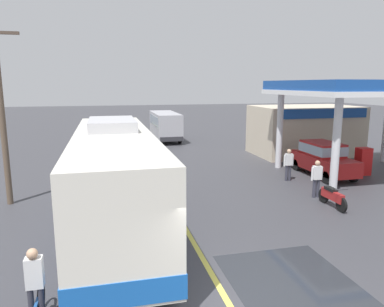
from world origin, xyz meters
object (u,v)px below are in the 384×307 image
car_at_pump (323,157)px  minibus_opposing_lane (165,124)px  motorcycle_parked_forecourt (332,197)px  coach_bus_main (115,180)px  pedestrian_near_pump (317,177)px  car_trailing_behind_bus (110,137)px  pedestrian_by_shop (289,163)px  cyclist_on_shoulder (35,292)px

car_at_pump → minibus_opposing_lane: bearing=113.2°
minibus_opposing_lane → motorcycle_parked_forecourt: minibus_opposing_lane is taller
car_at_pump → motorcycle_parked_forecourt: (-2.62, -4.71, -0.57)m
coach_bus_main → pedestrian_near_pump: bearing=9.4°
motorcycle_parked_forecourt → pedestrian_near_pump: bearing=86.2°
car_trailing_behind_bus → pedestrian_by_shop: bearing=-51.9°
minibus_opposing_lane → car_trailing_behind_bus: 6.27m
minibus_opposing_lane → car_trailing_behind_bus: (-4.89, -3.90, -0.46)m
pedestrian_near_pump → car_trailing_behind_bus: 16.44m
coach_bus_main → cyclist_on_shoulder: bearing=-109.6°
car_at_pump → pedestrian_by_shop: car_at_pump is taller
cyclist_on_shoulder → car_trailing_behind_bus: size_ratio=0.43×
coach_bus_main → pedestrian_near_pump: coach_bus_main is taller
minibus_opposing_lane → cyclist_on_shoulder: size_ratio=3.37×
car_at_pump → pedestrian_by_shop: 2.43m
coach_bus_main → pedestrian_by_shop: bearing=25.9°
car_at_pump → motorcycle_parked_forecourt: bearing=-119.1°
coach_bus_main → motorcycle_parked_forecourt: size_ratio=6.13×
pedestrian_by_shop → pedestrian_near_pump: bearing=-93.6°
pedestrian_by_shop → car_trailing_behind_bus: 14.20m
motorcycle_parked_forecourt → pedestrian_by_shop: pedestrian_by_shop is taller
car_at_pump → pedestrian_by_shop: (-2.36, -0.56, -0.08)m
motorcycle_parked_forecourt → car_trailing_behind_bus: car_trailing_behind_bus is taller
pedestrian_near_pump → pedestrian_by_shop: (0.18, 2.85, 0.00)m
minibus_opposing_lane → car_trailing_behind_bus: minibus_opposing_lane is taller
minibus_opposing_lane → motorcycle_parked_forecourt: 19.59m
pedestrian_near_pump → cyclist_on_shoulder: bearing=-148.4°
motorcycle_parked_forecourt → car_trailing_behind_bus: 17.53m
pedestrian_near_pump → car_trailing_behind_bus: size_ratio=0.40×
car_at_pump → minibus_opposing_lane: 15.80m
minibus_opposing_lane → pedestrian_by_shop: (3.88, -15.08, -0.54)m
cyclist_on_shoulder → pedestrian_near_pump: 12.23m
coach_bus_main → car_trailing_behind_bus: coach_bus_main is taller
motorcycle_parked_forecourt → pedestrian_near_pump: pedestrian_near_pump is taller
pedestrian_near_pump → car_at_pump: bearing=53.4°
car_at_pump → pedestrian_near_pump: 4.25m
coach_bus_main → car_at_pump: 12.21m
pedestrian_near_pump → pedestrian_by_shop: size_ratio=1.00×
car_at_pump → cyclist_on_shoulder: bearing=-142.8°
motorcycle_parked_forecourt → car_trailing_behind_bus: bearing=119.0°
coach_bus_main → pedestrian_by_shop: coach_bus_main is taller
minibus_opposing_lane → cyclist_on_shoulder: 25.26m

